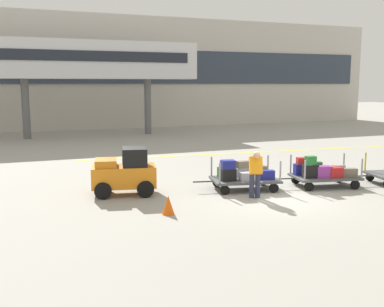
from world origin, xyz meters
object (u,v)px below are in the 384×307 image
(baggage_tug, at_px, (125,172))
(baggage_handler, at_px, (255,172))
(baggage_cart_lead, at_px, (242,175))
(baggage_cart_middle, at_px, (322,172))
(safety_cone_near, at_px, (168,205))

(baggage_tug, relative_size, baggage_handler, 1.46)
(baggage_cart_lead, height_order, baggage_handler, baggage_handler)
(baggage_tug, bearing_deg, baggage_cart_middle, -11.98)
(baggage_tug, bearing_deg, safety_cone_near, -77.86)
(baggage_cart_middle, distance_m, safety_cone_near, 6.45)
(baggage_tug, height_order, baggage_cart_lead, baggage_tug)
(baggage_cart_lead, xyz_separation_m, baggage_handler, (-0.18, -1.23, 0.34))
(baggage_cart_middle, height_order, baggage_handler, baggage_handler)
(baggage_cart_lead, distance_m, safety_cone_near, 3.93)
(baggage_cart_middle, relative_size, baggage_handler, 1.97)
(safety_cone_near, bearing_deg, baggage_handler, 12.70)
(baggage_tug, relative_size, baggage_cart_lead, 0.74)
(baggage_cart_lead, bearing_deg, baggage_cart_middle, -12.52)
(baggage_handler, bearing_deg, baggage_cart_middle, 10.75)
(baggage_cart_lead, bearing_deg, safety_cone_near, -150.03)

